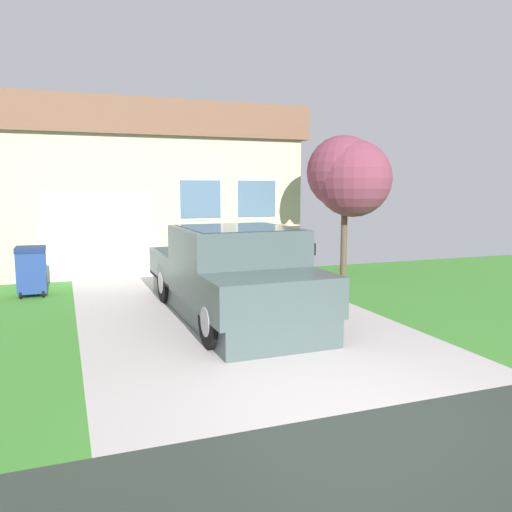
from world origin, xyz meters
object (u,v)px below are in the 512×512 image
pickup_truck (235,277)px  house_with_garage (114,187)px  person_with_hat (289,256)px  wheeled_trash_bin (32,269)px  handbag (292,303)px  front_yard_tree (348,176)px

pickup_truck → house_with_garage: 8.65m
person_with_hat → wheeled_trash_bin: size_ratio=1.62×
handbag → house_with_garage: house_with_garage is taller
wheeled_trash_bin → pickup_truck: bearing=-44.1°
pickup_truck → house_with_garage: house_with_garage is taller
handbag → wheeled_trash_bin: bearing=146.4°
person_with_hat → wheeled_trash_bin: bearing=-58.8°
handbag → front_yard_tree: size_ratio=0.11×
handbag → house_with_garage: bearing=106.9°
person_with_hat → wheeled_trash_bin: (-4.75, 2.86, -0.43)m
pickup_truck → person_with_hat: (1.27, 0.51, 0.26)m
house_with_garage → front_yard_tree: bearing=-46.9°
person_with_hat → front_yard_tree: (2.67, 2.37, 1.60)m
person_with_hat → front_yard_tree: bearing=-166.2°
house_with_garage → wheeled_trash_bin: house_with_garage is taller
pickup_truck → handbag: pickup_truck is taller
pickup_truck → house_with_garage: bearing=-82.5°
handbag → front_yard_tree: bearing=44.2°
person_with_hat → handbag: bearing=52.7°
wheeled_trash_bin → house_with_garage: bearing=66.3°
front_yard_tree → pickup_truck: bearing=-143.9°
front_yard_tree → handbag: bearing=-135.8°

